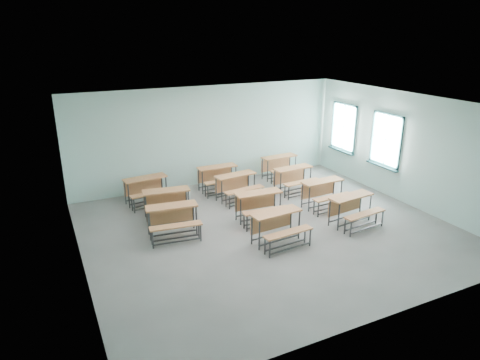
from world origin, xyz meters
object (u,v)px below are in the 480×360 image
at_px(desk_unit_r2c1, 237,183).
at_px(desk_unit_r3c0, 147,187).
at_px(desk_unit_r3c1, 219,175).
at_px(desk_unit_r0c2, 354,206).
at_px(desk_unit_r1c2, 325,190).
at_px(desk_unit_r3c2, 281,164).
at_px(desk_unit_r2c2, 295,176).
at_px(desk_unit_r1c0, 173,217).
at_px(desk_unit_r1c1, 260,203).
at_px(desk_unit_r2c0, 167,200).
at_px(desk_unit_r0c1, 279,223).

bearing_deg(desk_unit_r2c1, desk_unit_r3c0, 153.67).
bearing_deg(desk_unit_r3c1, desk_unit_r0c2, -60.69).
bearing_deg(desk_unit_r3c0, desk_unit_r2c1, -26.06).
bearing_deg(desk_unit_r3c1, desk_unit_r1c2, -49.48).
xyz_separation_m(desk_unit_r0c2, desk_unit_r3c2, (0.19, 3.98, 0.00)).
height_order(desk_unit_r0c2, desk_unit_r3c0, same).
relative_size(desk_unit_r2c1, desk_unit_r2c2, 1.03).
bearing_deg(desk_unit_r0c2, desk_unit_r1c0, 155.88).
height_order(desk_unit_r1c0, desk_unit_r1c1, same).
xyz_separation_m(desk_unit_r1c0, desk_unit_r2c0, (0.18, 1.09, 0.00)).
height_order(desk_unit_r2c0, desk_unit_r3c1, same).
bearing_deg(desk_unit_r3c1, desk_unit_r2c0, -147.12).
bearing_deg(desk_unit_r3c1, desk_unit_r2c1, -78.72).
height_order(desk_unit_r1c1, desk_unit_r2c0, same).
xyz_separation_m(desk_unit_r1c0, desk_unit_r1c2, (4.45, -0.11, 0.00)).
distance_m(desk_unit_r2c2, desk_unit_r3c2, 1.31).
distance_m(desk_unit_r1c0, desk_unit_r3c1, 3.32).
bearing_deg(desk_unit_r1c1, desk_unit_r0c1, -94.92).
height_order(desk_unit_r0c1, desk_unit_r3c2, same).
xyz_separation_m(desk_unit_r0c1, desk_unit_r1c0, (-2.14, 1.45, 0.00)).
xyz_separation_m(desk_unit_r1c2, desk_unit_r3c1, (-2.19, 2.55, 0.00)).
distance_m(desk_unit_r1c0, desk_unit_r1c2, 4.45).
bearing_deg(desk_unit_r1c2, desk_unit_r0c2, -93.20).
bearing_deg(desk_unit_r3c0, desk_unit_r2c0, -86.23).
bearing_deg(desk_unit_r2c0, desk_unit_r2c2, 10.20).
height_order(desk_unit_r2c1, desk_unit_r3c1, same).
bearing_deg(desk_unit_r3c1, desk_unit_r1c1, -88.11).
distance_m(desk_unit_r0c2, desk_unit_r1c1, 2.43).
height_order(desk_unit_r2c1, desk_unit_r2c2, same).
relative_size(desk_unit_r1c2, desk_unit_r2c1, 0.96).
bearing_deg(desk_unit_r1c2, desk_unit_r1c0, 176.48).
relative_size(desk_unit_r1c0, desk_unit_r2c0, 1.00).
bearing_deg(desk_unit_r3c0, desk_unit_r3c1, -4.59).
distance_m(desk_unit_r0c1, desk_unit_r3c2, 4.74).
bearing_deg(desk_unit_r2c0, desk_unit_r3c1, 40.37).
height_order(desk_unit_r1c0, desk_unit_r2c0, same).
bearing_deg(desk_unit_r1c0, desk_unit_r0c1, -27.15).
distance_m(desk_unit_r0c2, desk_unit_r3c2, 3.99).
xyz_separation_m(desk_unit_r1c1, desk_unit_r3c0, (-2.39, 2.49, 0.00)).
distance_m(desk_unit_r1c0, desk_unit_r3c2, 5.29).
distance_m(desk_unit_r0c1, desk_unit_r2c0, 3.21).
bearing_deg(desk_unit_r2c0, desk_unit_r2c1, 16.93).
bearing_deg(desk_unit_r3c2, desk_unit_r2c1, -156.66).
distance_m(desk_unit_r3c0, desk_unit_r3c2, 4.67).
height_order(desk_unit_r3c0, desk_unit_r3c1, same).
bearing_deg(desk_unit_r0c1, desk_unit_r2c1, 79.37).
xyz_separation_m(desk_unit_r0c1, desk_unit_r3c0, (-2.18, 3.82, 0.00)).
xyz_separation_m(desk_unit_r0c2, desk_unit_r1c0, (-4.42, 1.39, 0.00)).
relative_size(desk_unit_r2c2, desk_unit_r3c1, 1.04).
xyz_separation_m(desk_unit_r1c0, desk_unit_r3c1, (2.25, 2.44, 0.00)).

